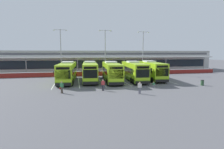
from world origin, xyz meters
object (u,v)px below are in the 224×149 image
object	(u,v)px
pedestrian_with_handbag	(62,87)
lamp_post_east	(143,49)
coach_bus_left_centre	(90,72)
lamp_post_centre	(105,49)
coach_bus_leftmost	(67,72)
pedestrian_child	(154,85)
pedestrian_near_bin	(103,85)
litter_bin	(202,83)
lamp_post_west	(61,49)
coach_bus_centre	(112,72)
pedestrian_in_dark_coat	(140,87)
coach_bus_rightmost	(151,70)
coach_bus_right_centre	(134,71)

from	to	relation	value
pedestrian_with_handbag	lamp_post_east	world-z (taller)	lamp_post_east
coach_bus_left_centre	lamp_post_centre	distance (m)	11.42
coach_bus_leftmost	pedestrian_child	bearing A→B (deg)	-34.60
pedestrian_with_handbag	pedestrian_near_bin	bearing A→B (deg)	5.81
coach_bus_leftmost	litter_bin	world-z (taller)	coach_bus_leftmost
lamp_post_west	coach_bus_left_centre	bearing A→B (deg)	-59.95
coach_bus_centre	pedestrian_in_dark_coat	world-z (taller)	coach_bus_centre
pedestrian_in_dark_coat	litter_bin	xyz separation A→B (m)	(12.45, 3.76, -0.41)
coach_bus_leftmost	pedestrian_in_dark_coat	bearing A→B (deg)	-51.61
coach_bus_left_centre	coach_bus_centre	bearing A→B (deg)	-18.55
coach_bus_rightmost	pedestrian_with_handbag	size ratio (longest dim) A/B	7.59
coach_bus_rightmost	lamp_post_west	world-z (taller)	lamp_post_west
pedestrian_with_handbag	lamp_post_east	xyz separation A→B (m)	(19.59, 20.70, 5.43)
coach_bus_left_centre	coach_bus_centre	distance (m)	4.21
coach_bus_centre	pedestrian_with_handbag	bearing A→B (deg)	-134.45
pedestrian_with_handbag	litter_bin	size ratio (longest dim) A/B	1.74
coach_bus_rightmost	pedestrian_child	bearing A→B (deg)	-110.71
coach_bus_rightmost	lamp_post_west	bearing A→B (deg)	150.37
coach_bus_right_centre	lamp_post_centre	bearing A→B (deg)	110.46
coach_bus_centre	pedestrian_with_handbag	world-z (taller)	coach_bus_centre
pedestrian_child	coach_bus_centre	bearing A→B (deg)	121.77
pedestrian_near_bin	lamp_post_centre	size ratio (longest dim) A/B	0.15
coach_bus_leftmost	lamp_post_centre	size ratio (longest dim) A/B	1.12
lamp_post_centre	lamp_post_east	size ratio (longest dim) A/B	1.00
coach_bus_left_centre	pedestrian_near_bin	world-z (taller)	coach_bus_left_centre
pedestrian_with_handbag	lamp_post_west	distance (m)	21.38
coach_bus_rightmost	pedestrian_in_dark_coat	world-z (taller)	coach_bus_rightmost
coach_bus_left_centre	pedestrian_child	distance (m)	13.08
coach_bus_rightmost	lamp_post_centre	size ratio (longest dim) A/B	1.12
pedestrian_in_dark_coat	coach_bus_right_centre	bearing A→B (deg)	75.34
coach_bus_rightmost	litter_bin	world-z (taller)	coach_bus_rightmost
coach_bus_leftmost	litter_bin	distance (m)	23.87
coach_bus_centre	lamp_post_west	xyz separation A→B (m)	(-10.03, 11.79, 4.50)
lamp_post_centre	coach_bus_centre	bearing A→B (deg)	-93.26
pedestrian_child	pedestrian_near_bin	size ratio (longest dim) A/B	0.62
coach_bus_right_centre	pedestrian_in_dark_coat	world-z (taller)	coach_bus_right_centre
coach_bus_right_centre	coach_bus_rightmost	world-z (taller)	same
litter_bin	coach_bus_left_centre	bearing A→B (deg)	153.75
coach_bus_left_centre	lamp_post_centre	world-z (taller)	lamp_post_centre
pedestrian_with_handbag	litter_bin	bearing A→B (deg)	3.33
pedestrian_child	lamp_post_west	world-z (taller)	lamp_post_west
pedestrian_in_dark_coat	pedestrian_near_bin	size ratio (longest dim) A/B	1.00
pedestrian_near_bin	litter_bin	distance (m)	16.94
lamp_post_west	lamp_post_centre	world-z (taller)	same
lamp_post_west	litter_bin	distance (m)	31.36
coach_bus_leftmost	lamp_post_west	size ratio (longest dim) A/B	1.12
coach_bus_left_centre	coach_bus_rightmost	bearing A→B (deg)	-0.49
lamp_post_centre	lamp_post_east	world-z (taller)	same
pedestrian_child	litter_bin	world-z (taller)	pedestrian_child
lamp_post_west	coach_bus_rightmost	bearing A→B (deg)	-29.63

